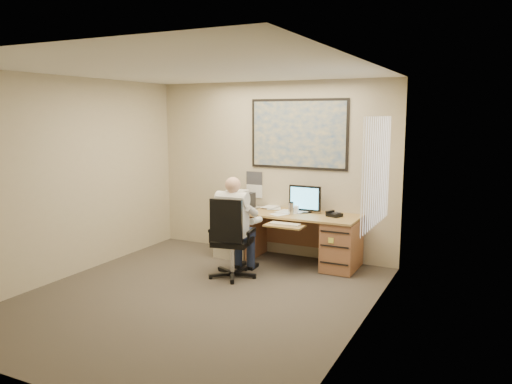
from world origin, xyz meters
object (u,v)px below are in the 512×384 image
at_px(desk, 326,237).
at_px(office_chair, 230,254).
at_px(filing_cabinet, 238,227).
at_px(person, 233,227).

bearing_deg(desk, office_chair, -133.62).
bearing_deg(office_chair, filing_cabinet, 102.71).
relative_size(desk, person, 1.17).
relative_size(desk, filing_cabinet, 1.54).
bearing_deg(office_chair, person, 73.83).
bearing_deg(person, desk, 41.35).
height_order(office_chair, person, person).
xyz_separation_m(desk, office_chair, (-1.00, -1.05, -0.12)).
bearing_deg(person, office_chair, -99.27).
distance_m(filing_cabinet, person, 1.08).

